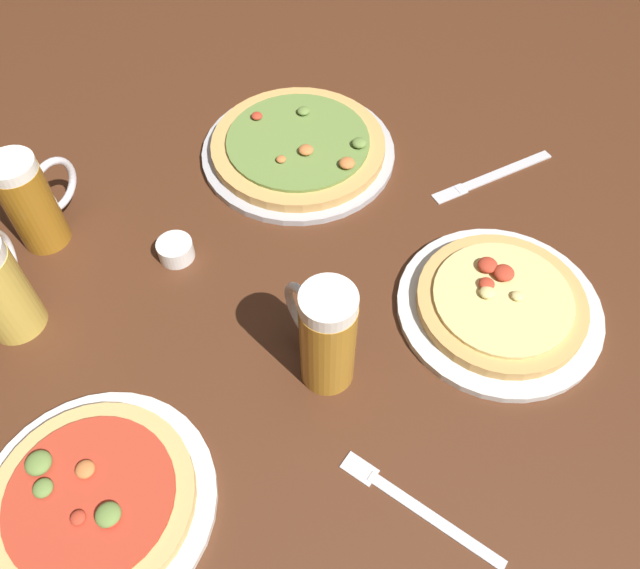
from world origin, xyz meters
TOP-DOWN VIEW (x-y plane):
  - ground_plane at (0.00, 0.00)m, footprint 2.40×2.40m
  - pizza_plate_near at (-0.23, -0.35)m, footprint 0.29×0.29m
  - pizza_plate_far at (-0.07, 0.29)m, footprint 0.34×0.34m
  - pizza_plate_side at (0.26, 0.00)m, footprint 0.30×0.30m
  - beer_mug_dark at (0.02, -0.13)m, footprint 0.11×0.11m
  - beer_mug_amber at (-0.44, 0.06)m, footprint 0.07×0.13m
  - ramekin_sauce at (-0.23, 0.04)m, footprint 0.06×0.06m
  - fork_left at (0.15, -0.30)m, footprint 0.20×0.12m
  - knife_right at (0.26, 0.28)m, footprint 0.21×0.15m

SIDE VIEW (x-z plane):
  - ground_plane at x=0.00m, z-range -0.03..0.00m
  - fork_left at x=0.15m, z-range 0.00..0.01m
  - knife_right at x=0.26m, z-range 0.00..0.01m
  - ramekin_sauce at x=-0.23m, z-range 0.00..0.03m
  - pizza_plate_side at x=0.26m, z-range -0.01..0.04m
  - pizza_plate_near at x=-0.23m, z-range -0.01..0.04m
  - pizza_plate_far at x=-0.07m, z-range -0.01..0.04m
  - beer_mug_amber at x=-0.44m, z-range 0.00..0.16m
  - beer_mug_dark at x=0.02m, z-range 0.00..0.18m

